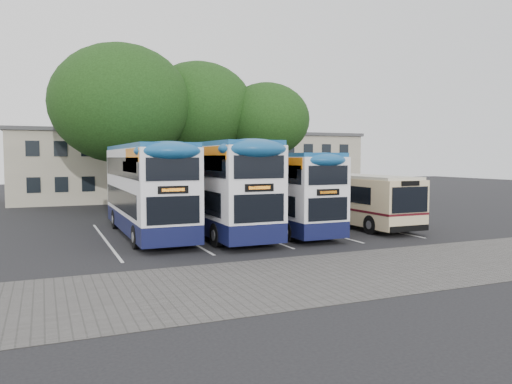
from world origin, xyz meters
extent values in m
plane|color=black|center=(0.00, 0.00, 0.00)|extent=(120.00, 120.00, 0.00)
cube|color=#595654|center=(-2.00, -5.00, 0.01)|extent=(40.00, 6.00, 0.01)
cube|color=silver|center=(-10.75, 5.00, 0.01)|extent=(0.12, 11.00, 0.01)
cube|color=silver|center=(-7.25, 5.00, 0.01)|extent=(0.12, 11.00, 0.01)
cube|color=silver|center=(-3.75, 5.00, 0.01)|extent=(0.12, 11.00, 0.01)
cube|color=silver|center=(-0.25, 5.00, 0.01)|extent=(0.12, 11.00, 0.01)
cube|color=silver|center=(3.25, 5.00, 0.01)|extent=(0.12, 11.00, 0.01)
cube|color=#A7A087|center=(0.00, 27.00, 3.00)|extent=(32.00, 8.00, 6.00)
cube|color=#4C4C4F|center=(0.00, 27.00, 6.05)|extent=(32.40, 8.40, 0.30)
cube|color=black|center=(0.00, 22.98, 1.70)|extent=(30.00, 0.06, 1.20)
cube|color=black|center=(0.00, 22.98, 4.50)|extent=(30.00, 0.06, 1.20)
cylinder|color=gray|center=(6.00, 20.00, 4.50)|extent=(0.14, 0.14, 9.00)
cube|color=gray|center=(6.00, 20.00, 9.00)|extent=(0.12, 0.80, 0.12)
cube|color=gray|center=(6.00, 19.60, 8.95)|extent=(0.25, 0.50, 0.12)
cylinder|color=black|center=(-8.20, 17.00, 2.77)|extent=(0.50, 0.50, 5.54)
ellipsoid|color=black|center=(-8.20, 17.00, 7.54)|extent=(9.68, 9.68, 8.23)
cylinder|color=black|center=(-2.18, 18.41, 2.77)|extent=(0.50, 0.50, 5.54)
ellipsoid|color=black|center=(-2.18, 18.41, 7.53)|extent=(8.43, 8.43, 7.16)
cylinder|color=black|center=(2.73, 16.61, 2.48)|extent=(0.50, 0.50, 4.96)
ellipsoid|color=black|center=(2.73, 16.61, 6.74)|extent=(6.68, 6.68, 5.68)
cube|color=#10143D|center=(-8.67, 5.58, 0.70)|extent=(2.52, 10.57, 0.81)
cube|color=white|center=(-8.67, 5.58, 2.67)|extent=(2.52, 10.57, 3.12)
cube|color=#17538D|center=(-8.67, 5.58, 4.28)|extent=(2.47, 10.36, 0.30)
cube|color=black|center=(-8.67, 5.89, 1.81)|extent=(2.56, 9.36, 1.01)
cube|color=black|center=(-8.67, 5.58, 3.37)|extent=(2.56, 9.97, 0.91)
cube|color=orange|center=(-7.40, 2.11, 3.93)|extent=(0.02, 3.22, 0.55)
cube|color=black|center=(-8.67, 0.27, 2.57)|extent=(1.21, 0.06, 0.30)
cylinder|color=black|center=(-9.80, 8.65, 0.50)|extent=(0.30, 1.01, 1.01)
cylinder|color=black|center=(-7.53, 8.65, 0.50)|extent=(0.30, 1.01, 1.01)
cylinder|color=black|center=(-9.80, 2.11, 0.50)|extent=(0.30, 1.01, 1.01)
cylinder|color=black|center=(-7.53, 2.11, 0.50)|extent=(0.30, 1.01, 1.01)
cube|color=red|center=(-7.39, 6.84, 3.37)|extent=(0.02, 4.03, 0.86)
cube|color=#10143D|center=(-5.41, 4.75, 0.72)|extent=(2.57, 10.81, 0.82)
cube|color=white|center=(-5.41, 4.75, 2.73)|extent=(2.57, 10.81, 3.19)
cube|color=#17538D|center=(-5.41, 4.75, 4.38)|extent=(2.52, 10.60, 0.31)
cube|color=black|center=(-5.41, 5.06, 1.85)|extent=(2.61, 9.58, 1.03)
cube|color=black|center=(-5.41, 4.75, 3.45)|extent=(2.61, 10.20, 0.93)
cube|color=orange|center=(-4.11, 1.20, 4.02)|extent=(0.02, 3.30, 0.57)
cube|color=black|center=(-5.41, -0.68, 2.63)|extent=(1.24, 0.06, 0.31)
cylinder|color=black|center=(-6.58, 7.90, 0.51)|extent=(0.31, 1.03, 1.03)
cylinder|color=black|center=(-4.25, 7.90, 0.51)|extent=(0.31, 1.03, 1.03)
cylinder|color=black|center=(-6.58, 1.20, 0.51)|extent=(0.31, 1.03, 1.03)
cylinder|color=black|center=(-4.25, 1.20, 0.51)|extent=(0.31, 1.03, 1.03)
cube|color=#10143D|center=(-2.07, 4.42, 0.64)|extent=(2.29, 9.62, 0.73)
cube|color=white|center=(-2.07, 4.42, 2.43)|extent=(2.29, 9.62, 2.84)
cube|color=#17538D|center=(-2.07, 4.42, 3.89)|extent=(2.24, 9.43, 0.27)
cube|color=black|center=(-2.07, 4.69, 1.65)|extent=(2.33, 8.52, 0.92)
cube|color=black|center=(-2.07, 4.42, 3.07)|extent=(2.33, 9.07, 0.82)
cube|color=orange|center=(-0.91, 1.26, 3.57)|extent=(0.02, 2.93, 0.50)
cube|color=black|center=(-2.07, -0.42, 2.34)|extent=(1.10, 0.06, 0.27)
cylinder|color=black|center=(-3.10, 7.21, 0.46)|extent=(0.27, 0.92, 0.92)
cylinder|color=black|center=(-1.03, 7.21, 0.46)|extent=(0.27, 0.92, 0.92)
cylinder|color=black|center=(-3.10, 1.26, 0.46)|extent=(0.27, 0.92, 0.92)
cylinder|color=black|center=(-1.03, 1.26, 0.46)|extent=(0.27, 0.92, 0.92)
cube|color=beige|center=(2.71, 4.79, 1.50)|extent=(2.39, 9.54, 2.43)
cube|color=beige|center=(2.71, 4.79, 2.77)|extent=(2.29, 9.16, 0.19)
cube|color=black|center=(2.71, 5.27, 1.91)|extent=(2.43, 7.63, 0.86)
cube|color=#4E0F17|center=(2.71, 4.79, 1.10)|extent=(2.42, 9.56, 0.11)
cube|color=black|center=(2.71, 0.00, 1.81)|extent=(2.10, 0.06, 1.24)
cylinder|color=black|center=(1.64, 1.55, 0.48)|extent=(0.29, 0.95, 0.95)
cylinder|color=black|center=(3.79, 1.55, 0.48)|extent=(0.29, 0.95, 0.95)
cylinder|color=black|center=(1.64, 7.65, 0.48)|extent=(0.29, 0.95, 0.95)
cylinder|color=black|center=(3.79, 7.65, 0.48)|extent=(0.29, 0.95, 0.95)
camera|label=1|loc=(-13.33, -18.83, 3.84)|focal=35.00mm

